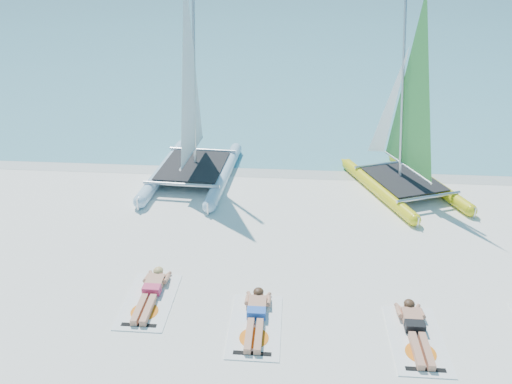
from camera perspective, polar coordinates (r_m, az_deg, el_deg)
ground at (r=11.69m, az=1.61°, el=-8.26°), size 140.00×140.00×0.00m
sea at (r=72.92m, az=4.36°, el=21.00°), size 140.00×115.00×0.01m
wet_sand_strip at (r=16.51m, az=2.60°, el=2.61°), size 140.00×1.40×0.01m
catamaran_blue at (r=15.39m, az=-7.44°, el=8.64°), size 2.64×5.07×6.75m
catamaran_yellow at (r=15.37m, az=16.39°, el=7.26°), size 3.56×4.86×6.00m
towel_a at (r=10.83m, az=-12.11°, el=-12.08°), size 1.00×1.85×0.02m
sunbather_a at (r=10.90m, az=-11.89°, el=-11.01°), size 0.37×1.73×0.26m
towel_b at (r=10.02m, az=-0.07°, el=-15.03°), size 1.00×1.85×0.02m
sunbather_b at (r=10.09m, az=0.02°, el=-13.84°), size 0.37×1.73×0.26m
towel_c at (r=10.19m, az=17.87°, el=-15.76°), size 1.00×1.85×0.02m
sunbather_c at (r=10.26m, az=17.74°, el=-14.59°), size 0.37×1.73×0.26m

